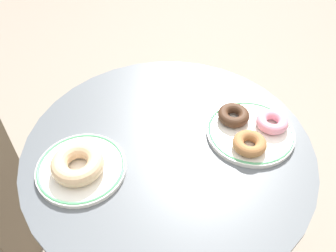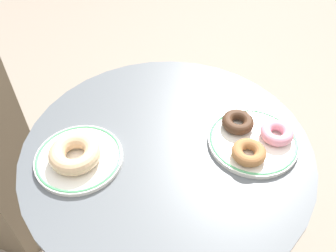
{
  "view_description": "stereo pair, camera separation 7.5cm",
  "coord_description": "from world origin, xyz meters",
  "px_view_note": "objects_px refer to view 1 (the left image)",
  "views": [
    {
      "loc": [
        -0.15,
        -0.48,
        1.35
      ],
      "look_at": [
        0.0,
        0.02,
        0.81
      ],
      "focal_mm": 38.63,
      "sensor_mm": 36.0,
      "label": 1
    },
    {
      "loc": [
        -0.07,
        -0.5,
        1.35
      ],
      "look_at": [
        0.0,
        0.02,
        0.81
      ],
      "focal_mm": 38.63,
      "sensor_mm": 36.0,
      "label": 2
    }
  ],
  "objects_px": {
    "donut_glazed": "(78,164)",
    "donut_pink_frosted": "(272,122)",
    "donut_chocolate": "(233,115)",
    "plate_left": "(81,168)",
    "cafe_table": "(168,203)",
    "plate_right": "(250,132)",
    "donut_cinnamon": "(250,144)"
  },
  "relations": [
    {
      "from": "donut_pink_frosted",
      "to": "donut_chocolate",
      "type": "bearing_deg",
      "value": 148.7
    },
    {
      "from": "plate_right",
      "to": "donut_glazed",
      "type": "bearing_deg",
      "value": 179.52
    },
    {
      "from": "plate_right",
      "to": "donut_glazed",
      "type": "height_order",
      "value": "donut_glazed"
    },
    {
      "from": "plate_left",
      "to": "donut_pink_frosted",
      "type": "bearing_deg",
      "value": -1.24
    },
    {
      "from": "plate_right",
      "to": "donut_glazed",
      "type": "relative_size",
      "value": 1.84
    },
    {
      "from": "donut_glazed",
      "to": "donut_chocolate",
      "type": "relative_size",
      "value": 1.48
    },
    {
      "from": "cafe_table",
      "to": "donut_glazed",
      "type": "distance_m",
      "value": 0.31
    },
    {
      "from": "donut_pink_frosted",
      "to": "cafe_table",
      "type": "bearing_deg",
      "value": 176.49
    },
    {
      "from": "plate_left",
      "to": "donut_glazed",
      "type": "distance_m",
      "value": 0.02
    },
    {
      "from": "cafe_table",
      "to": "donut_chocolate",
      "type": "bearing_deg",
      "value": 10.45
    },
    {
      "from": "donut_glazed",
      "to": "donut_chocolate",
      "type": "bearing_deg",
      "value": 6.71
    },
    {
      "from": "plate_right",
      "to": "donut_pink_frosted",
      "type": "distance_m",
      "value": 0.05
    },
    {
      "from": "donut_pink_frosted",
      "to": "donut_chocolate",
      "type": "distance_m",
      "value": 0.09
    },
    {
      "from": "plate_left",
      "to": "cafe_table",
      "type": "bearing_deg",
      "value": 1.65
    },
    {
      "from": "donut_glazed",
      "to": "donut_pink_frosted",
      "type": "xyz_separation_m",
      "value": [
        0.43,
        -0.0,
        -0.01
      ]
    },
    {
      "from": "plate_right",
      "to": "donut_cinnamon",
      "type": "bearing_deg",
      "value": -120.97
    },
    {
      "from": "plate_left",
      "to": "donut_glazed",
      "type": "height_order",
      "value": "donut_glazed"
    },
    {
      "from": "cafe_table",
      "to": "donut_chocolate",
      "type": "height_order",
      "value": "donut_chocolate"
    },
    {
      "from": "donut_pink_frosted",
      "to": "donut_chocolate",
      "type": "xyz_separation_m",
      "value": [
        -0.07,
        0.04,
        0.0
      ]
    },
    {
      "from": "donut_cinnamon",
      "to": "donut_glazed",
      "type": "bearing_deg",
      "value": 172.48
    },
    {
      "from": "donut_chocolate",
      "to": "donut_pink_frosted",
      "type": "bearing_deg",
      "value": -31.3
    },
    {
      "from": "donut_glazed",
      "to": "donut_pink_frosted",
      "type": "distance_m",
      "value": 0.43
    },
    {
      "from": "plate_right",
      "to": "donut_pink_frosted",
      "type": "height_order",
      "value": "donut_pink_frosted"
    },
    {
      "from": "plate_right",
      "to": "donut_chocolate",
      "type": "distance_m",
      "value": 0.05
    },
    {
      "from": "donut_chocolate",
      "to": "donut_cinnamon",
      "type": "relative_size",
      "value": 1.0
    },
    {
      "from": "donut_chocolate",
      "to": "donut_cinnamon",
      "type": "distance_m",
      "value": 0.09
    },
    {
      "from": "plate_right",
      "to": "donut_pink_frosted",
      "type": "relative_size",
      "value": 2.72
    },
    {
      "from": "plate_right",
      "to": "donut_glazed",
      "type": "xyz_separation_m",
      "value": [
        -0.38,
        0.0,
        0.02
      ]
    },
    {
      "from": "donut_pink_frosted",
      "to": "donut_chocolate",
      "type": "height_order",
      "value": "same"
    },
    {
      "from": "donut_pink_frosted",
      "to": "donut_cinnamon",
      "type": "bearing_deg",
      "value": -150.41
    },
    {
      "from": "cafe_table",
      "to": "donut_pink_frosted",
      "type": "bearing_deg",
      "value": -3.51
    },
    {
      "from": "plate_right",
      "to": "donut_pink_frosted",
      "type": "xyz_separation_m",
      "value": [
        0.05,
        0.0,
        0.02
      ]
    }
  ]
}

